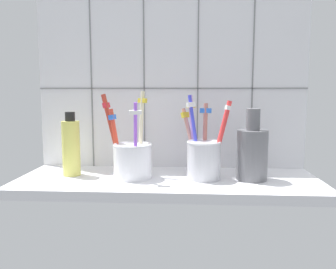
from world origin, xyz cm
name	(u,v)px	position (x,y,z in cm)	size (l,w,h in cm)	color
counter_slab	(168,183)	(0.00, 0.00, 1.00)	(64.00, 22.00, 2.00)	silver
tile_wall_back	(171,83)	(0.00, 12.00, 22.50)	(64.00, 2.20, 45.00)	white
toothbrush_cup_left	(132,157)	(-7.78, 0.25, 6.36)	(11.64, 8.34, 18.50)	white
toothbrush_cup_right	(203,156)	(7.51, 0.48, 6.91)	(10.82, 8.84, 17.69)	silver
ceramic_vase	(252,153)	(17.58, -0.20, 7.78)	(6.42, 6.42, 14.89)	slate
soap_bottle	(71,147)	(-21.41, 1.40, 8.34)	(3.87, 3.87, 14.00)	#E3E065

